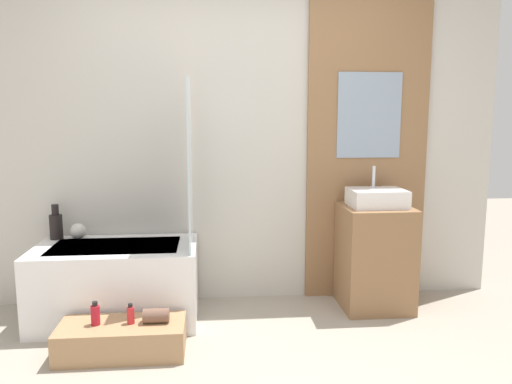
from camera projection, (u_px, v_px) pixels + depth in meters
name	position (u px, v px, depth m)	size (l,w,h in m)	color
wall_tiled_back	(236.00, 138.00, 3.93)	(4.20, 0.06, 2.60)	beige
wall_wood_accent	(368.00, 137.00, 3.97)	(0.97, 0.04, 2.60)	#8E6642
bathtub	(117.00, 282.00, 3.62)	(1.15, 0.68, 0.55)	white
glass_shower_screen	(190.00, 165.00, 3.46)	(0.01, 0.49, 1.18)	silver
wooden_step_bench	(122.00, 339.00, 3.12)	(0.78, 0.36, 0.20)	#A87F56
vanity_cabinet	(375.00, 257.00, 3.85)	(0.51, 0.50, 0.80)	#8E6642
sink	(377.00, 198.00, 3.78)	(0.41, 0.33, 0.30)	white
vase_tall_dark	(56.00, 225.00, 3.76)	(0.10, 0.10, 0.27)	black
vase_round_light	(78.00, 231.00, 3.77)	(0.12, 0.12, 0.12)	silver
bottle_soap_primary	(95.00, 314.00, 3.08)	(0.06, 0.06, 0.15)	#B21928
bottle_soap_secondary	(131.00, 315.00, 3.10)	(0.05, 0.05, 0.13)	red
towel_roll	(156.00, 316.00, 3.11)	(0.09, 0.09, 0.16)	brown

